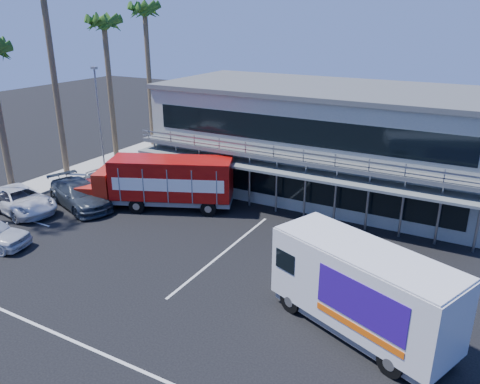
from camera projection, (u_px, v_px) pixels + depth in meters
The scene contains 12 objects.
ground at pixel (158, 268), 23.10m from camera, with size 120.00×120.00×0.00m, color black.
building at pixel (323, 139), 32.72m from camera, with size 22.40×12.00×7.30m.
curb_strip at pixel (48, 183), 34.77m from camera, with size 3.00×32.00×0.16m, color #A5A399.
palm_e at pixel (105, 32), 36.70m from camera, with size 2.80×2.80×12.25m.
palm_f at pixel (145, 19), 41.08m from camera, with size 2.80×2.80×13.25m.
light_pole_far at pixel (99, 113), 36.96m from camera, with size 0.50×0.25×8.09m.
red_truck at pixel (162, 181), 29.80m from camera, with size 9.96×6.00×3.32m.
white_van at pixel (362, 289), 17.81m from camera, with size 7.78×5.12×3.60m.
parked_car_b at pixel (12, 203), 29.50m from camera, with size 1.41×4.03×1.33m, color black.
parked_car_c at pixel (20, 200), 29.64m from camera, with size 2.56×5.55×1.54m, color silver.
parked_car_d at pixel (80, 194), 30.38m from camera, with size 2.36×5.81×1.69m, color #313941.
parked_car_e at pixel (114, 180), 33.02m from camera, with size 1.93×4.79×1.63m, color gray.
Camera 1 is at (13.34, -15.84, 11.64)m, focal length 35.00 mm.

